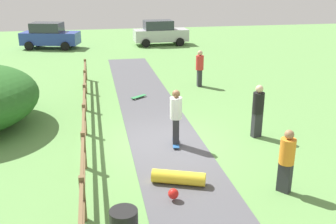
% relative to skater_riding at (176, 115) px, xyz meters
% --- Properties ---
extents(ground_plane, '(60.00, 60.00, 0.00)m').
position_rel_skater_riding_xyz_m(ground_plane, '(-0.26, 0.25, -1.05)').
color(ground_plane, '#60934C').
extents(asphalt_path, '(2.40, 28.00, 0.02)m').
position_rel_skater_riding_xyz_m(asphalt_path, '(-0.26, 0.25, -1.04)').
color(asphalt_path, '#515156').
rests_on(asphalt_path, ground_plane).
extents(wooden_fence, '(0.12, 18.12, 1.10)m').
position_rel_skater_riding_xyz_m(wooden_fence, '(-2.86, 0.25, -0.38)').
color(wooden_fence, brown).
rests_on(wooden_fence, ground_plane).
extents(skater_riding, '(0.44, 0.82, 1.84)m').
position_rel_skater_riding_xyz_m(skater_riding, '(0.00, 0.00, 0.00)').
color(skater_riding, '#265999').
rests_on(skater_riding, asphalt_path).
extents(skater_fallen, '(1.44, 1.32, 0.36)m').
position_rel_skater_riding_xyz_m(skater_fallen, '(-0.48, -2.52, -0.85)').
color(skater_fallen, yellow).
rests_on(skater_fallen, asphalt_path).
extents(skateboard_loose, '(0.76, 0.64, 0.08)m').
position_rel_skater_riding_xyz_m(skateboard_loose, '(-0.55, 5.36, -0.96)').
color(skateboard_loose, '#338C4C').
rests_on(skateboard_loose, asphalt_path).
extents(bystander_orange, '(0.53, 0.53, 1.67)m').
position_rel_skater_riding_xyz_m(bystander_orange, '(2.09, -3.30, -0.13)').
color(bystander_orange, '#2D2D33').
rests_on(bystander_orange, ground_plane).
extents(bystander_red, '(0.40, 0.40, 1.78)m').
position_rel_skater_riding_xyz_m(bystander_red, '(2.66, 6.87, -0.07)').
color(bystander_red, '#2D2D33').
rests_on(bystander_red, ground_plane).
extents(bystander_black, '(0.46, 0.46, 1.81)m').
position_rel_skater_riding_xyz_m(bystander_black, '(2.84, 0.22, -0.05)').
color(bystander_black, '#2D2D33').
rests_on(bystander_black, ground_plane).
extents(parked_car_silver, '(4.26, 2.11, 1.92)m').
position_rel_skater_riding_xyz_m(parked_car_silver, '(2.89, 19.46, -0.09)').
color(parked_car_silver, '#B7B7BC').
rests_on(parked_car_silver, ground_plane).
extents(parked_car_blue, '(4.49, 2.75, 1.92)m').
position_rel_skater_riding_xyz_m(parked_car_blue, '(-5.53, 19.47, -0.09)').
color(parked_car_blue, '#283D99').
rests_on(parked_car_blue, ground_plane).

